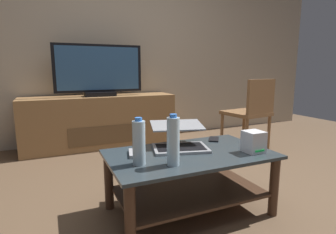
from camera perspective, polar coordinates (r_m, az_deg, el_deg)
The scene contains 12 objects.
ground_plane at distance 2.01m, azimuth 6.82°, elevation -18.04°, with size 7.68×7.68×0.00m, color brown.
back_wall at distance 3.77m, azimuth -10.05°, elevation 16.86°, with size 6.40×0.12×2.80m, color #B2A38C.
coffee_table at distance 1.81m, azimuth 4.60°, elevation -11.50°, with size 1.06×0.62×0.41m.
media_cabinet at distance 3.42m, azimuth -14.01°, elevation -0.89°, with size 1.81×0.45×0.63m.
television at distance 3.34m, azimuth -14.39°, elevation 9.30°, with size 1.03×0.20×0.61m.
dining_chair at distance 3.23m, azimuth 17.22°, elevation 1.39°, with size 0.50×0.50×0.84m.
laptop at distance 1.87m, azimuth 2.32°, elevation -4.58°, with size 0.45×0.46×0.16m.
router_box at distance 1.84m, azimuth 17.66°, elevation -5.01°, with size 0.12×0.12×0.14m.
water_bottle_near at distance 1.53m, azimuth -6.19°, elevation -5.37°, with size 0.07×0.07×0.27m.
water_bottle_far at distance 1.51m, azimuth 1.10°, elevation -5.12°, with size 0.07×0.07×0.29m.
cell_phone at distance 2.10m, azimuth 9.70°, elevation -4.64°, with size 0.07×0.14×0.01m, color black.
tv_remote at distance 1.73m, azimuth -7.51°, elevation -7.63°, with size 0.04×0.16×0.02m, color #99999E.
Camera 1 is at (-0.92, -1.52, 0.95)m, focal length 28.78 mm.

